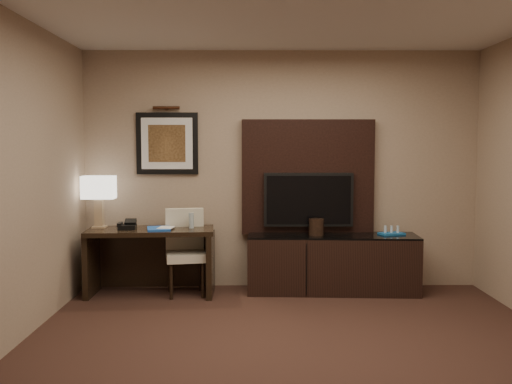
{
  "coord_description": "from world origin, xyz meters",
  "views": [
    {
      "loc": [
        -0.33,
        -4.03,
        1.62
      ],
      "look_at": [
        -0.29,
        1.8,
        1.15
      ],
      "focal_mm": 40.0,
      "sensor_mm": 36.0,
      "label": 1
    }
  ],
  "objects_px": {
    "desk": "(151,262)",
    "credenza": "(332,263)",
    "minibar_tray": "(392,230)",
    "table_lamp": "(99,202)",
    "water_bottle": "(191,220)",
    "ice_bucket": "(316,227)",
    "desk_chair": "(186,255)",
    "tv": "(308,200)",
    "desk_phone": "(127,225)"
  },
  "relations": [
    {
      "from": "credenza",
      "to": "tv",
      "type": "xyz_separation_m",
      "value": [
        -0.26,
        0.14,
        0.7
      ]
    },
    {
      "from": "table_lamp",
      "to": "water_bottle",
      "type": "height_order",
      "value": "table_lamp"
    },
    {
      "from": "desk_phone",
      "to": "ice_bucket",
      "type": "bearing_deg",
      "value": -1.09
    },
    {
      "from": "minibar_tray",
      "to": "table_lamp",
      "type": "bearing_deg",
      "value": -179.43
    },
    {
      "from": "table_lamp",
      "to": "minibar_tray",
      "type": "distance_m",
      "value": 3.24
    },
    {
      "from": "desk_phone",
      "to": "minibar_tray",
      "type": "xyz_separation_m",
      "value": [
        2.89,
        0.16,
        -0.08
      ]
    },
    {
      "from": "table_lamp",
      "to": "desk_phone",
      "type": "xyz_separation_m",
      "value": [
        0.33,
        -0.13,
        -0.24
      ]
    },
    {
      "from": "credenza",
      "to": "ice_bucket",
      "type": "height_order",
      "value": "ice_bucket"
    },
    {
      "from": "tv",
      "to": "minibar_tray",
      "type": "xyz_separation_m",
      "value": [
        0.91,
        -0.12,
        -0.33
      ]
    },
    {
      "from": "credenza",
      "to": "table_lamp",
      "type": "distance_m",
      "value": 2.66
    },
    {
      "from": "desk",
      "to": "minibar_tray",
      "type": "xyz_separation_m",
      "value": [
        2.65,
        0.12,
        0.33
      ]
    },
    {
      "from": "credenza",
      "to": "tv",
      "type": "distance_m",
      "value": 0.76
    },
    {
      "from": "water_bottle",
      "to": "desk_phone",
      "type": "bearing_deg",
      "value": -172.13
    },
    {
      "from": "credenza",
      "to": "desk_chair",
      "type": "height_order",
      "value": "desk_chair"
    },
    {
      "from": "ice_bucket",
      "to": "table_lamp",
      "type": "bearing_deg",
      "value": 179.64
    },
    {
      "from": "desk_chair",
      "to": "table_lamp",
      "type": "height_order",
      "value": "table_lamp"
    },
    {
      "from": "credenza",
      "to": "minibar_tray",
      "type": "relative_size",
      "value": 6.96
    },
    {
      "from": "table_lamp",
      "to": "desk_phone",
      "type": "height_order",
      "value": "table_lamp"
    },
    {
      "from": "tv",
      "to": "table_lamp",
      "type": "distance_m",
      "value": 2.32
    },
    {
      "from": "desk_chair",
      "to": "ice_bucket",
      "type": "bearing_deg",
      "value": -6.88
    },
    {
      "from": "desk",
      "to": "table_lamp",
      "type": "height_order",
      "value": "table_lamp"
    },
    {
      "from": "water_bottle",
      "to": "minibar_tray",
      "type": "bearing_deg",
      "value": 1.71
    },
    {
      "from": "desk",
      "to": "desk_phone",
      "type": "xyz_separation_m",
      "value": [
        -0.24,
        -0.04,
        0.41
      ]
    },
    {
      "from": "credenza",
      "to": "water_bottle",
      "type": "distance_m",
      "value": 1.63
    },
    {
      "from": "table_lamp",
      "to": "ice_bucket",
      "type": "relative_size",
      "value": 3.08
    },
    {
      "from": "minibar_tray",
      "to": "desk_phone",
      "type": "bearing_deg",
      "value": -176.83
    },
    {
      "from": "credenza",
      "to": "ice_bucket",
      "type": "distance_m",
      "value": 0.45
    },
    {
      "from": "desk_chair",
      "to": "minibar_tray",
      "type": "distance_m",
      "value": 2.29
    },
    {
      "from": "table_lamp",
      "to": "desk_phone",
      "type": "bearing_deg",
      "value": -20.99
    },
    {
      "from": "credenza",
      "to": "table_lamp",
      "type": "relative_size",
      "value": 3.3
    },
    {
      "from": "desk",
      "to": "credenza",
      "type": "height_order",
      "value": "desk"
    },
    {
      "from": "tv",
      "to": "desk",
      "type": "bearing_deg",
      "value": -172.12
    },
    {
      "from": "desk_phone",
      "to": "ice_bucket",
      "type": "height_order",
      "value": "ice_bucket"
    },
    {
      "from": "credenza",
      "to": "desk_phone",
      "type": "xyz_separation_m",
      "value": [
        -2.24,
        -0.14,
        0.45
      ]
    },
    {
      "from": "desk",
      "to": "minibar_tray",
      "type": "height_order",
      "value": "minibar_tray"
    },
    {
      "from": "water_bottle",
      "to": "ice_bucket",
      "type": "relative_size",
      "value": 0.91
    },
    {
      "from": "tv",
      "to": "desk_phone",
      "type": "bearing_deg",
      "value": -171.85
    },
    {
      "from": "tv",
      "to": "water_bottle",
      "type": "distance_m",
      "value": 1.33
    },
    {
      "from": "desk",
      "to": "ice_bucket",
      "type": "xyz_separation_m",
      "value": [
        1.81,
        0.07,
        0.37
      ]
    },
    {
      "from": "table_lamp",
      "to": "water_bottle",
      "type": "relative_size",
      "value": 3.37
    },
    {
      "from": "desk_chair",
      "to": "water_bottle",
      "type": "bearing_deg",
      "value": 39.37
    },
    {
      "from": "tv",
      "to": "desk_phone",
      "type": "relative_size",
      "value": 5.42
    },
    {
      "from": "credenza",
      "to": "desk_chair",
      "type": "distance_m",
      "value": 1.62
    },
    {
      "from": "desk_chair",
      "to": "table_lamp",
      "type": "xyz_separation_m",
      "value": [
        -0.96,
        0.1,
        0.57
      ]
    },
    {
      "from": "credenza",
      "to": "desk_phone",
      "type": "relative_size",
      "value": 10.1
    },
    {
      "from": "credenza",
      "to": "minibar_tray",
      "type": "bearing_deg",
      "value": 4.19
    },
    {
      "from": "ice_bucket",
      "to": "minibar_tray",
      "type": "bearing_deg",
      "value": 3.22
    },
    {
      "from": "desk_chair",
      "to": "table_lamp",
      "type": "bearing_deg",
      "value": 163.86
    },
    {
      "from": "credenza",
      "to": "tv",
      "type": "relative_size",
      "value": 1.86
    },
    {
      "from": "desk",
      "to": "credenza",
      "type": "distance_m",
      "value": 2.0
    }
  ]
}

